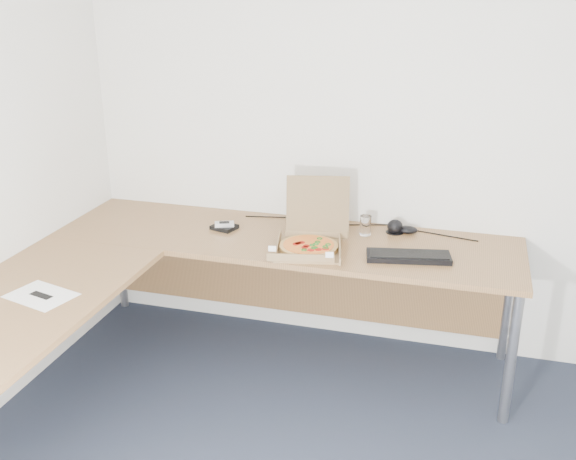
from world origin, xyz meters
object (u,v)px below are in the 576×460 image
(pizza_box, at_px, (310,242))
(keyboard, at_px, (408,256))
(wallet, at_px, (224,227))
(desk, at_px, (199,266))
(drinking_glass, at_px, (365,225))

(pizza_box, relative_size, keyboard, 0.94)
(wallet, bearing_deg, desk, -69.15)
(pizza_box, bearing_deg, drinking_glass, 38.15)
(pizza_box, bearing_deg, wallet, 150.84)
(desk, height_order, keyboard, keyboard)
(desk, height_order, wallet, wallet)
(keyboard, bearing_deg, drinking_glass, 123.20)
(drinking_glass, relative_size, keyboard, 0.26)
(keyboard, bearing_deg, desk, -173.70)
(drinking_glass, relative_size, wallet, 0.85)
(pizza_box, height_order, drinking_glass, pizza_box)
(desk, height_order, drinking_glass, drinking_glass)
(drinking_glass, xyz_separation_m, keyboard, (0.26, -0.27, -0.04))
(desk, relative_size, pizza_box, 6.43)
(desk, xyz_separation_m, keyboard, (1.00, 0.31, 0.04))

